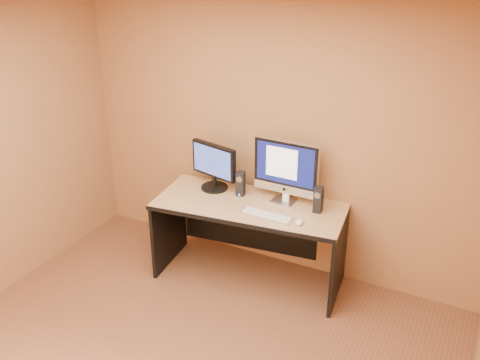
# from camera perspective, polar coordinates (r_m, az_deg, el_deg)

# --- Properties ---
(walls) EXTENTS (4.00, 4.00, 2.60)m
(walls) POSITION_cam_1_polar(r_m,az_deg,el_deg) (3.40, -9.83, -6.09)
(walls) COLOR #915E3A
(walls) RESTS_ON ground
(ceiling) EXTENTS (4.00, 4.00, 0.00)m
(ceiling) POSITION_cam_1_polar(r_m,az_deg,el_deg) (2.96, -11.71, 16.10)
(ceiling) COLOR white
(ceiling) RESTS_ON walls
(desk) EXTENTS (1.80, 0.95, 0.80)m
(desk) POSITION_cam_1_polar(r_m,az_deg,el_deg) (5.04, 1.02, -6.54)
(desk) COLOR tan
(desk) RESTS_ON ground
(imac) EXTENTS (0.62, 0.24, 0.59)m
(imac) POSITION_cam_1_polar(r_m,az_deg,el_deg) (4.77, 4.77, 0.86)
(imac) COLOR silver
(imac) RESTS_ON desk
(second_monitor) EXTENTS (0.56, 0.37, 0.45)m
(second_monitor) POSITION_cam_1_polar(r_m,az_deg,el_deg) (5.05, -2.78, 1.42)
(second_monitor) COLOR black
(second_monitor) RESTS_ON desk
(speaker_left) EXTENTS (0.08, 0.09, 0.24)m
(speaker_left) POSITION_cam_1_polar(r_m,az_deg,el_deg) (4.95, 0.06, -0.38)
(speaker_left) COLOR black
(speaker_left) RESTS_ON desk
(speaker_right) EXTENTS (0.08, 0.08, 0.24)m
(speaker_right) POSITION_cam_1_polar(r_m,az_deg,el_deg) (4.71, 8.35, -2.10)
(speaker_right) COLOR black
(speaker_right) RESTS_ON desk
(keyboard) EXTENTS (0.47, 0.14, 0.02)m
(keyboard) POSITION_cam_1_polar(r_m,az_deg,el_deg) (4.64, 2.82, -3.78)
(keyboard) COLOR silver
(keyboard) RESTS_ON desk
(mouse) EXTENTS (0.07, 0.12, 0.04)m
(mouse) POSITION_cam_1_polar(r_m,az_deg,el_deg) (4.54, 6.38, -4.45)
(mouse) COLOR white
(mouse) RESTS_ON desk
(cable_a) EXTENTS (0.14, 0.20, 0.01)m
(cable_a) POSITION_cam_1_polar(r_m,az_deg,el_deg) (5.00, 5.50, -1.68)
(cable_a) COLOR black
(cable_a) RESTS_ON desk
(cable_b) EXTENTS (0.04, 0.19, 0.01)m
(cable_b) POSITION_cam_1_polar(r_m,az_deg,el_deg) (5.03, 4.59, -1.48)
(cable_b) COLOR black
(cable_b) RESTS_ON desk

